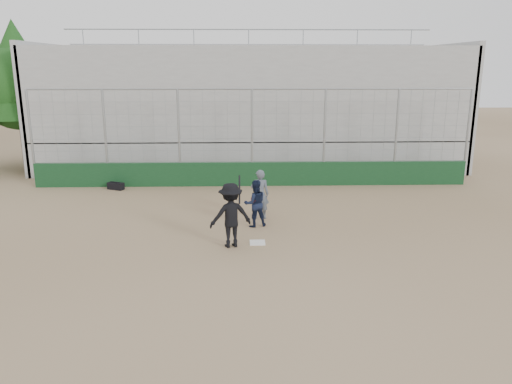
{
  "coord_description": "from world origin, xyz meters",
  "views": [
    {
      "loc": [
        -0.44,
        -13.47,
        4.98
      ],
      "look_at": [
        0.0,
        1.4,
        1.15
      ],
      "focal_mm": 35.0,
      "sensor_mm": 36.0,
      "label": 1
    }
  ],
  "objects_px": {
    "catcher_crouched": "(255,211)",
    "batter_at_plate": "(231,215)",
    "umpire": "(260,197)",
    "equipment_bag": "(116,186)"
  },
  "relations": [
    {
      "from": "equipment_bag",
      "to": "batter_at_plate",
      "type": "bearing_deg",
      "value": -54.18
    },
    {
      "from": "batter_at_plate",
      "to": "umpire",
      "type": "relative_size",
      "value": 1.32
    },
    {
      "from": "catcher_crouched",
      "to": "umpire",
      "type": "relative_size",
      "value": 0.69
    },
    {
      "from": "catcher_crouched",
      "to": "batter_at_plate",
      "type": "bearing_deg",
      "value": -112.84
    },
    {
      "from": "umpire",
      "to": "equipment_bag",
      "type": "distance_m",
      "value": 7.08
    },
    {
      "from": "equipment_bag",
      "to": "umpire",
      "type": "bearing_deg",
      "value": -35.56
    },
    {
      "from": "batter_at_plate",
      "to": "equipment_bag",
      "type": "xyz_separation_m",
      "value": [
        -4.83,
        6.7,
        -0.77
      ]
    },
    {
      "from": "batter_at_plate",
      "to": "umpire",
      "type": "distance_m",
      "value": 2.75
    },
    {
      "from": "batter_at_plate",
      "to": "umpire",
      "type": "bearing_deg",
      "value": 70.7
    },
    {
      "from": "catcher_crouched",
      "to": "umpire",
      "type": "height_order",
      "value": "umpire"
    }
  ]
}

